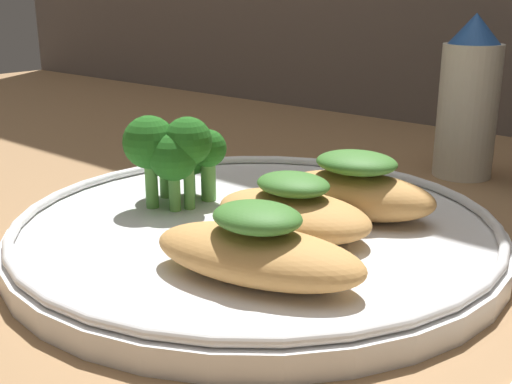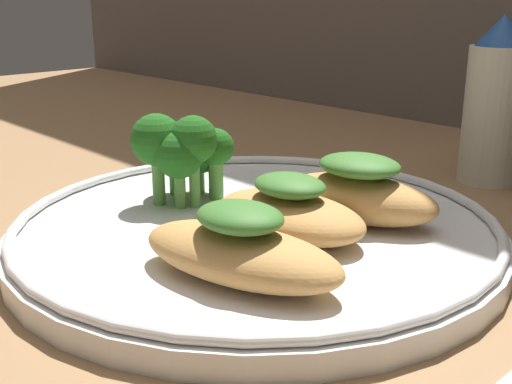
% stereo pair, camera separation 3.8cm
% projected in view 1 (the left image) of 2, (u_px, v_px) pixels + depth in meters
% --- Properties ---
extents(ground_plane, '(1.80, 1.80, 0.01)m').
position_uv_depth(ground_plane, '(256.00, 252.00, 0.40)').
color(ground_plane, '#936D47').
extents(plate, '(0.30, 0.30, 0.02)m').
position_uv_depth(plate, '(256.00, 230.00, 0.39)').
color(plate, white).
rests_on(plate, ground_plane).
extents(grilled_meat_front, '(0.12, 0.07, 0.04)m').
position_uv_depth(grilled_meat_front, '(257.00, 250.00, 0.31)').
color(grilled_meat_front, tan).
rests_on(grilled_meat_front, plate).
extents(grilled_meat_middle, '(0.10, 0.07, 0.04)m').
position_uv_depth(grilled_meat_middle, '(298.00, 209.00, 0.37)').
color(grilled_meat_middle, tan).
rests_on(grilled_meat_middle, plate).
extents(grilled_meat_back, '(0.11, 0.07, 0.04)m').
position_uv_depth(grilled_meat_back, '(355.00, 190.00, 0.39)').
color(grilled_meat_back, tan).
rests_on(grilled_meat_back, plate).
extents(broccoli_bunch, '(0.06, 0.07, 0.06)m').
position_uv_depth(broccoli_bunch, '(175.00, 150.00, 0.42)').
color(broccoli_bunch, '#569942').
rests_on(broccoli_bunch, plate).
extents(sauce_bottle, '(0.05, 0.05, 0.13)m').
position_uv_depth(sauce_bottle, '(468.00, 101.00, 0.52)').
color(sauce_bottle, silver).
rests_on(sauce_bottle, ground_plane).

